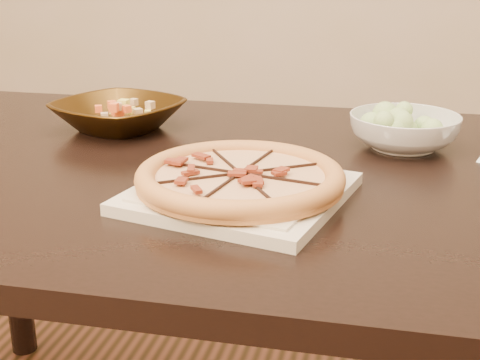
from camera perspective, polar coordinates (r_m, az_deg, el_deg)
The scene contains 7 objects.
dining_table at distance 1.22m, azimuth -3.33°, elevation -2.65°, with size 1.53×1.01×0.75m.
plate at distance 1.01m, azimuth 0.00°, elevation -1.04°, with size 0.35×0.35×0.02m.
pizza at distance 1.00m, azimuth -0.00°, elevation 0.22°, with size 0.32×0.32×0.03m.
bronze_bowl at distance 1.42m, azimuth -10.32°, elevation 5.47°, with size 0.25×0.25×0.06m, color #452D0F.
mixed_dish at distance 1.41m, azimuth -10.50°, elevation 7.23°, with size 0.11×0.12×0.03m.
salad_bowl at distance 1.30m, azimuth 13.82°, elevation 4.05°, with size 0.21×0.21×0.06m, color silver.
salad at distance 1.29m, azimuth 13.92°, elevation 6.20°, with size 0.09×0.10×0.04m.
Camera 1 is at (0.36, -0.93, 1.11)m, focal length 50.00 mm.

